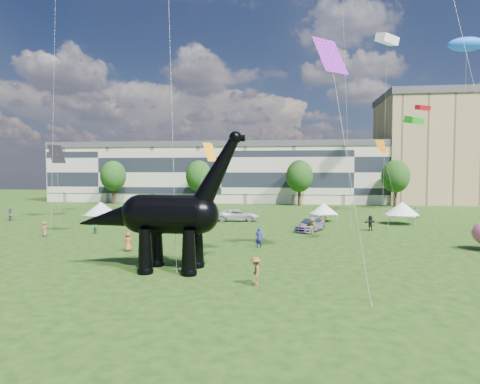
# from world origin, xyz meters

# --- Properties ---
(ground) EXTENTS (220.00, 220.00, 0.00)m
(ground) POSITION_xyz_m (0.00, 0.00, 0.00)
(ground) COLOR #16330C
(ground) RESTS_ON ground
(terrace_row) EXTENTS (78.00, 11.00, 12.00)m
(terrace_row) POSITION_xyz_m (-8.00, 62.00, 6.00)
(terrace_row) COLOR beige
(terrace_row) RESTS_ON ground
(apartment_block) EXTENTS (28.00, 18.00, 22.00)m
(apartment_block) POSITION_xyz_m (40.00, 65.00, 11.00)
(apartment_block) COLOR tan
(apartment_block) RESTS_ON ground
(tree_far_left) EXTENTS (5.20, 5.20, 9.44)m
(tree_far_left) POSITION_xyz_m (-30.00, 53.00, 6.29)
(tree_far_left) COLOR #382314
(tree_far_left) RESTS_ON ground
(tree_mid_left) EXTENTS (5.20, 5.20, 9.44)m
(tree_mid_left) POSITION_xyz_m (-12.00, 53.00, 6.29)
(tree_mid_left) COLOR #382314
(tree_mid_left) RESTS_ON ground
(tree_mid_right) EXTENTS (5.20, 5.20, 9.44)m
(tree_mid_right) POSITION_xyz_m (8.00, 53.00, 6.29)
(tree_mid_right) COLOR #382314
(tree_mid_right) RESTS_ON ground
(tree_far_right) EXTENTS (5.20, 5.20, 9.44)m
(tree_far_right) POSITION_xyz_m (26.00, 53.00, 6.29)
(tree_far_right) COLOR #382314
(tree_far_right) RESTS_ON ground
(dinosaur_sculpture) EXTENTS (11.90, 3.31, 9.77)m
(dinosaur_sculpture) POSITION_xyz_m (-2.55, 0.52, 3.69)
(dinosaur_sculpture) COLOR black
(dinosaur_sculpture) RESTS_ON ground
(car_silver) EXTENTS (3.55, 4.24, 1.37)m
(car_silver) POSITION_xyz_m (-19.50, 25.47, 0.68)
(car_silver) COLOR #A4A3A8
(car_silver) RESTS_ON ground
(car_grey) EXTENTS (5.04, 3.83, 1.59)m
(car_grey) POSITION_xyz_m (-12.57, 22.84, 0.80)
(car_grey) COLOR gray
(car_grey) RESTS_ON ground
(car_white) EXTENTS (6.01, 3.22, 1.61)m
(car_white) POSITION_xyz_m (-0.96, 27.97, 0.80)
(car_white) COLOR silver
(car_white) RESTS_ON ground
(car_dark) EXTENTS (4.12, 5.55, 1.50)m
(car_dark) POSITION_xyz_m (8.37, 19.84, 0.75)
(car_dark) COLOR #595960
(car_dark) RESTS_ON ground
(gazebo_near) EXTENTS (4.63, 4.63, 2.50)m
(gazebo_near) POSITION_xyz_m (10.59, 28.75, 1.75)
(gazebo_near) COLOR white
(gazebo_near) RESTS_ON ground
(gazebo_far) EXTENTS (5.13, 5.13, 2.88)m
(gazebo_far) POSITION_xyz_m (20.23, 27.03, 2.02)
(gazebo_far) COLOR white
(gazebo_far) RESTS_ON ground
(gazebo_left) EXTENTS (5.34, 5.34, 2.86)m
(gazebo_left) POSITION_xyz_m (-17.90, 22.60, 2.01)
(gazebo_left) COLOR silver
(gazebo_left) RESTS_ON ground
(visitors) EXTENTS (55.94, 35.14, 1.89)m
(visitors) POSITION_xyz_m (-1.33, 16.08, 0.86)
(visitors) COLOR gray
(visitors) RESTS_ON ground
(kites) EXTENTS (62.11, 44.24, 26.88)m
(kites) POSITION_xyz_m (21.69, 31.34, 23.40)
(kites) COLOR red
(kites) RESTS_ON ground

